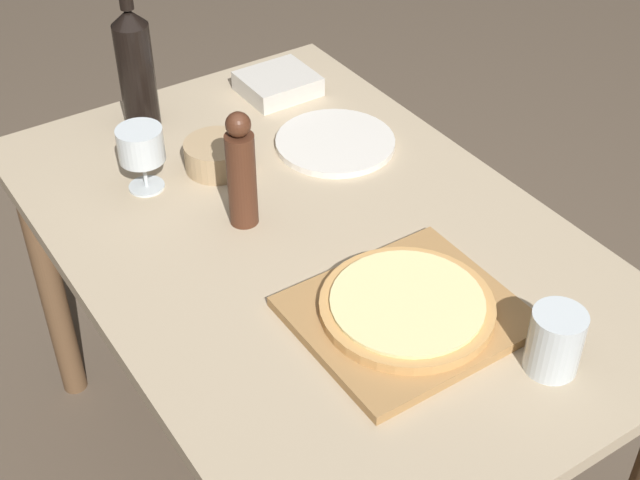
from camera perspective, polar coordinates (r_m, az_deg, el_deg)
The scene contains 11 objects.
ground_plane at distance 2.16m, azimuth -0.46°, elevation -14.89°, with size 12.00×12.00×0.00m, color brown.
dining_table at distance 1.70m, azimuth -0.57°, elevation -2.22°, with size 0.84×1.28×0.73m.
cutting_board at distance 1.46m, azimuth 5.55°, elevation -4.78°, with size 0.35×0.31×0.02m.
pizza at distance 1.45m, azimuth 5.60°, elevation -4.20°, with size 0.29×0.29×0.02m.
wine_bottle at distance 1.91m, azimuth -11.72°, elevation 10.79°, with size 0.08×0.08×0.33m.
pepper_mill at distance 1.60m, azimuth -5.06°, elevation 4.36°, with size 0.05×0.05×0.23m.
wine_glass at distance 1.73m, azimuth -11.39°, elevation 5.88°, with size 0.09×0.09×0.13m.
small_bowl at distance 1.80m, azimuth -6.61°, elevation 5.41°, with size 0.13×0.13×0.06m.
drinking_tumbler at distance 1.39m, azimuth 14.81°, elevation -6.28°, with size 0.08×0.08×0.11m.
dinner_plate at distance 1.87m, azimuth 0.98°, elevation 6.27°, with size 0.25×0.25×0.01m.
food_container at distance 2.06m, azimuth -2.71°, elevation 9.96°, with size 0.16×0.14×0.04m.
Camera 1 is at (-0.69, -1.08, 1.74)m, focal length 50.00 mm.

